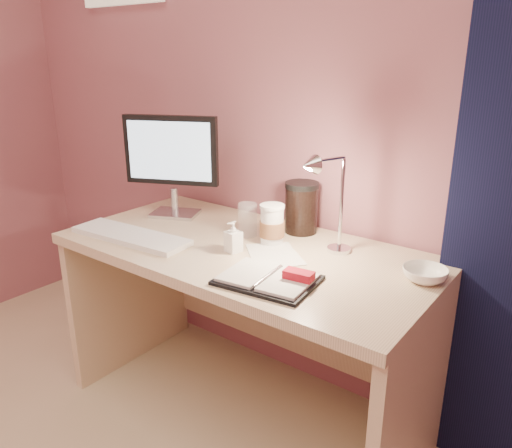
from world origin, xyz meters
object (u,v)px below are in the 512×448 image
Objects in this scene: planner at (270,279)px; coffee_cup at (272,225)px; keyboard at (131,236)px; clear_cup at (248,220)px; desk at (257,294)px; desk_lamp at (339,197)px; dark_jar at (301,210)px; lotion_bottle at (233,237)px; bowl at (425,275)px; monitor at (172,157)px.

planner is 2.13× the size of coffee_cup.
keyboard is 0.55m from coffee_cup.
desk is at bearing -22.90° from clear_cup.
desk_lamp is at bearing 16.21° from keyboard.
planner is (0.25, -0.26, 0.24)m from desk.
dark_jar is (0.14, 0.16, 0.03)m from clear_cup.
desk_lamp is (0.33, 0.15, 0.17)m from lotion_bottle.
bowl is at bearing 14.98° from lotion_bottle.
bowl is at bearing 0.45° from clear_cup.
bowl is at bearing 3.02° from desk.
monitor reaches higher than desk_lamp.
bowl is 0.38× the size of desk_lamp.
desk_lamp is at bearing -175.39° from bowl.
bowl is at bearing -24.44° from monitor.
coffee_cup is 1.08× the size of bowl.
desk_lamp reaches higher than keyboard.
planner is at bearing -46.54° from desk.
coffee_cup is at bearing 26.88° from keyboard.
monitor is 0.83m from planner.
lotion_bottle is at bearing 146.11° from planner.
desk_lamp reaches higher than clear_cup.
clear_cup is 0.70m from bowl.
clear_cup is (0.34, 0.30, 0.05)m from keyboard.
desk is 0.56m from desk_lamp.
desk is 4.36× the size of planner.
dark_jar is (0.08, 0.19, 0.32)m from desk.
desk is at bearing -28.81° from monitor.
planner is (0.66, 0.01, 0.00)m from keyboard.
planner is 0.88× the size of desk_lamp.
desk is 10.86× the size of clear_cup.
clear_cup is 0.18m from lotion_bottle.
monitor is (-0.48, 0.04, 0.49)m from desk.
bowl is at bearing 1.91° from coffee_cup.
monitor is at bearing -165.17° from dark_jar.
desk_lamp reaches higher than bowl.
desk_lamp is (0.73, 0.28, 0.22)m from keyboard.
planner is 1.77× the size of dark_jar.
clear_cup is at bearing 110.85° from lotion_bottle.
desk is 0.54m from keyboard.
bowl is at bearing 30.81° from planner.
desk is 0.69m from monitor.
coffee_cup reaches higher than desk.
bowl is 1.23× the size of lotion_bottle.
clear_cup reaches higher than lotion_bottle.
desk_lamp is (0.25, -0.18, 0.14)m from dark_jar.
coffee_cup is 0.83× the size of dark_jar.
monitor reaches higher than clear_cup.
dark_jar is at bearing 38.91° from keyboard.
desk_lamp reaches higher than desk.
lotion_bottle is (0.40, 0.13, 0.05)m from keyboard.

